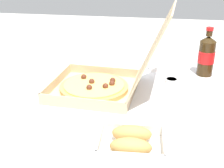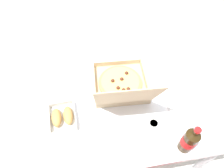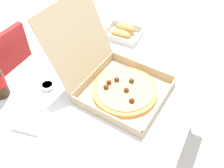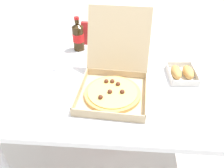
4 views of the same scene
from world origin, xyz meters
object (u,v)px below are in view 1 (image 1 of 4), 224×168
pizza_box_open (104,80)px  napkin_pile (159,66)px  bread_side_box (131,142)px  cola_bottle (206,55)px  dipping_sauce_cup (171,81)px  paper_menu (13,165)px

pizza_box_open → napkin_pile: 0.38m
pizza_box_open → napkin_pile: bearing=145.8°
pizza_box_open → napkin_pile: pizza_box_open is taller
bread_side_box → pizza_box_open: bearing=-158.2°
pizza_box_open → bread_side_box: (0.37, 0.15, -0.02)m
cola_bottle → napkin_pile: (-0.05, -0.21, -0.08)m
bread_side_box → cola_bottle: bearing=156.5°
cola_bottle → napkin_pile: cola_bottle is taller
bread_side_box → napkin_pile: bread_side_box is taller
napkin_pile → dipping_sauce_cup: (0.18, 0.06, 0.00)m
bread_side_box → cola_bottle: 0.69m
bread_side_box → dipping_sauce_cup: (-0.51, 0.12, -0.01)m
bread_side_box → napkin_pile: bearing=174.7°
paper_menu → dipping_sauce_cup: size_ratio=3.75×
bread_side_box → napkin_pile: (-0.69, 0.06, -0.02)m
paper_menu → napkin_pile: 0.90m
cola_bottle → paper_menu: size_ratio=1.07×
pizza_box_open → paper_menu: (0.50, -0.16, -0.05)m
pizza_box_open → napkin_pile: size_ratio=4.46×
napkin_pile → pizza_box_open: bearing=-34.2°
pizza_box_open → dipping_sauce_cup: pizza_box_open is taller
napkin_pile → dipping_sauce_cup: bearing=18.2°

